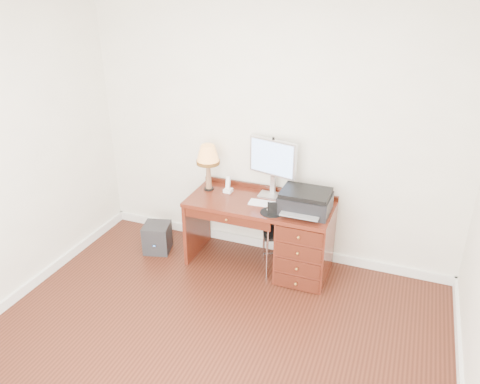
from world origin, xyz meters
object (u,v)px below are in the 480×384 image
at_px(desk, 289,236).
at_px(phone, 228,188).
at_px(equipment_box, 157,238).
at_px(leg_lamp, 208,157).
at_px(chair, 281,227).
at_px(monitor, 272,161).
at_px(printer, 305,201).

distance_m(desk, phone, 0.82).
distance_m(phone, equipment_box, 1.03).
distance_m(leg_lamp, chair, 1.06).
distance_m(desk, monitor, 0.80).
relative_size(leg_lamp, chair, 0.57).
distance_m(chair, equipment_box, 1.47).
bearing_deg(leg_lamp, printer, -6.16).
xyz_separation_m(printer, chair, (-0.22, -0.03, -0.32)).
relative_size(phone, equipment_box, 0.54).
height_order(phone, equipment_box, phone).
distance_m(monitor, leg_lamp, 0.68).
bearing_deg(printer, desk, 168.11).
relative_size(monitor, equipment_box, 1.86).
bearing_deg(equipment_box, phone, 3.39).
distance_m(printer, phone, 0.88).
bearing_deg(phone, chair, -11.46).
relative_size(desk, monitor, 2.44).
xyz_separation_m(desk, equipment_box, (-1.49, -0.16, -0.25)).
bearing_deg(chair, phone, 142.57).
bearing_deg(leg_lamp, desk, -5.22).
distance_m(monitor, chair, 0.68).
bearing_deg(monitor, leg_lamp, -156.25).
relative_size(printer, phone, 2.74).
height_order(printer, phone, printer).
bearing_deg(monitor, desk, -22.84).
distance_m(desk, chair, 0.15).
xyz_separation_m(desk, monitor, (-0.27, 0.20, 0.72)).
bearing_deg(leg_lamp, chair, -9.48).
xyz_separation_m(monitor, equipment_box, (-1.22, -0.36, -0.97)).
relative_size(leg_lamp, phone, 2.84).
distance_m(printer, chair, 0.39).
height_order(desk, equipment_box, desk).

